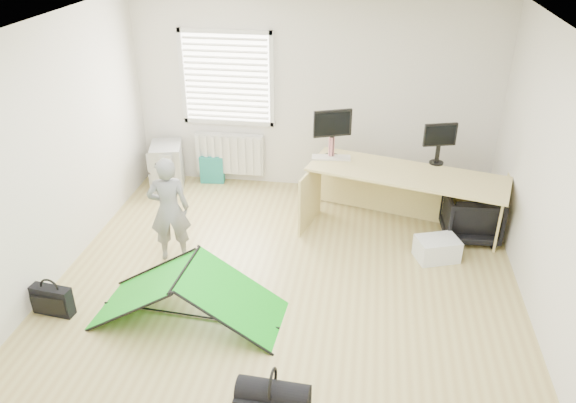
# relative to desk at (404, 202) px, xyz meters

# --- Properties ---
(ground) EXTENTS (5.50, 5.50, 0.00)m
(ground) POSITION_rel_desk_xyz_m (-1.27, -1.61, -0.40)
(ground) COLOR tan
(ground) RESTS_ON ground
(back_wall) EXTENTS (5.00, 0.02, 2.70)m
(back_wall) POSITION_rel_desk_xyz_m (-1.27, 1.14, 0.95)
(back_wall) COLOR silver
(back_wall) RESTS_ON ground
(window) EXTENTS (1.20, 0.06, 1.20)m
(window) POSITION_rel_desk_xyz_m (-2.47, 1.10, 1.15)
(window) COLOR silver
(window) RESTS_ON back_wall
(radiator) EXTENTS (1.00, 0.12, 0.60)m
(radiator) POSITION_rel_desk_xyz_m (-2.47, 1.06, 0.05)
(radiator) COLOR silver
(radiator) RESTS_ON back_wall
(desk) EXTENTS (2.48, 1.32, 0.81)m
(desk) POSITION_rel_desk_xyz_m (0.00, 0.00, 0.00)
(desk) COLOR #D3C076
(desk) RESTS_ON ground
(filing_cabinet) EXTENTS (0.54, 0.65, 0.65)m
(filing_cabinet) POSITION_rel_desk_xyz_m (-3.32, 0.77, -0.08)
(filing_cabinet) COLOR #ABADB0
(filing_cabinet) RESTS_ON ground
(monitor_left) EXTENTS (0.49, 0.27, 0.47)m
(monitor_left) POSITION_rel_desk_xyz_m (-0.94, 0.32, 0.64)
(monitor_left) COLOR black
(monitor_left) RESTS_ON desk
(monitor_right) EXTENTS (0.42, 0.20, 0.39)m
(monitor_right) POSITION_rel_desk_xyz_m (0.37, 0.33, 0.60)
(monitor_right) COLOR black
(monitor_right) RESTS_ON desk
(keyboard) EXTENTS (0.50, 0.21, 0.02)m
(keyboard) POSITION_rel_desk_xyz_m (-0.94, 0.29, 0.41)
(keyboard) COLOR beige
(keyboard) RESTS_ON desk
(thermos) EXTENTS (0.10, 0.10, 0.27)m
(thermos) POSITION_rel_desk_xyz_m (-0.94, 0.34, 0.54)
(thermos) COLOR #CD7378
(thermos) RESTS_ON desk
(office_chair) EXTENTS (0.69, 0.71, 0.61)m
(office_chair) POSITION_rel_desk_xyz_m (0.82, -0.02, -0.10)
(office_chair) COLOR black
(office_chair) RESTS_ON ground
(person) EXTENTS (0.53, 0.42, 1.26)m
(person) POSITION_rel_desk_xyz_m (-2.65, -1.00, 0.23)
(person) COLOR gray
(person) RESTS_ON ground
(kite) EXTENTS (1.91, 0.93, 0.58)m
(kite) POSITION_rel_desk_xyz_m (-2.15, -2.02, -0.11)
(kite) COLOR #11B319
(kite) RESTS_ON ground
(storage_crate) EXTENTS (0.55, 0.47, 0.26)m
(storage_crate) POSITION_rel_desk_xyz_m (0.39, -0.58, -0.27)
(storage_crate) COLOR white
(storage_crate) RESTS_ON ground
(tote_bag) EXTENTS (0.36, 0.19, 0.41)m
(tote_bag) POSITION_rel_desk_xyz_m (-2.74, 1.02, -0.20)
(tote_bag) COLOR teal
(tote_bag) RESTS_ON ground
(laptop_bag) EXTENTS (0.43, 0.17, 0.31)m
(laptop_bag) POSITION_rel_desk_xyz_m (-3.51, -2.17, -0.25)
(laptop_bag) COLOR black
(laptop_bag) RESTS_ON ground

